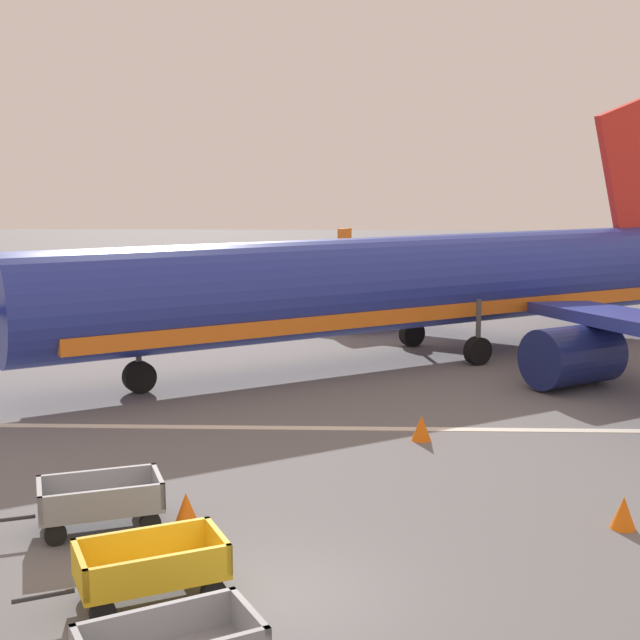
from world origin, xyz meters
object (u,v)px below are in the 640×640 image
object	(u,v)px
traffic_cone_mid_apron	(623,513)
traffic_cone_by_carts	(421,428)
airplane	(415,284)
baggage_cart_second_in_row	(151,568)
traffic_cone_near_plane	(186,510)
baggage_cart_third_in_row	(100,501)

from	to	relation	value
traffic_cone_mid_apron	traffic_cone_by_carts	size ratio (longest dim) A/B	0.95
airplane	baggage_cart_second_in_row	xyz separation A→B (m)	(-6.11, -20.70, -2.45)
traffic_cone_by_carts	airplane	bearing A→B (deg)	86.73
traffic_cone_mid_apron	traffic_cone_by_carts	world-z (taller)	traffic_cone_by_carts
baggage_cart_second_in_row	traffic_cone_near_plane	distance (m)	3.23
traffic_cone_near_plane	traffic_cone_by_carts	world-z (taller)	traffic_cone_near_plane
traffic_cone_near_plane	baggage_cart_third_in_row	bearing A→B (deg)	-174.71
traffic_cone_near_plane	traffic_cone_mid_apron	xyz separation A→B (m)	(9.16, 0.20, -0.02)
airplane	baggage_cart_second_in_row	bearing A→B (deg)	-106.44
airplane	traffic_cone_near_plane	bearing A→B (deg)	-109.22
airplane	traffic_cone_by_carts	bearing A→B (deg)	-93.27
traffic_cone_near_plane	traffic_cone_mid_apron	bearing A→B (deg)	1.23
baggage_cart_second_in_row	baggage_cart_third_in_row	size ratio (longest dim) A/B	0.98
traffic_cone_by_carts	traffic_cone_mid_apron	bearing A→B (deg)	-58.55
traffic_cone_mid_apron	baggage_cart_second_in_row	bearing A→B (deg)	-159.55
airplane	baggage_cart_second_in_row	distance (m)	21.72
baggage_cart_third_in_row	traffic_cone_by_carts	xyz separation A→B (m)	(7.22, 6.42, -0.24)
traffic_cone_mid_apron	traffic_cone_near_plane	bearing A→B (deg)	-178.77
baggage_cart_second_in_row	traffic_cone_mid_apron	bearing A→B (deg)	20.45
airplane	traffic_cone_by_carts	size ratio (longest dim) A/B	46.47
baggage_cart_third_in_row	traffic_cone_by_carts	world-z (taller)	baggage_cart_third_in_row
traffic_cone_near_plane	traffic_cone_mid_apron	world-z (taller)	traffic_cone_near_plane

